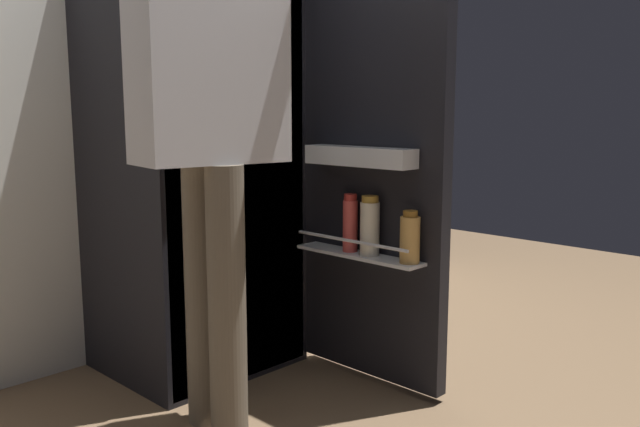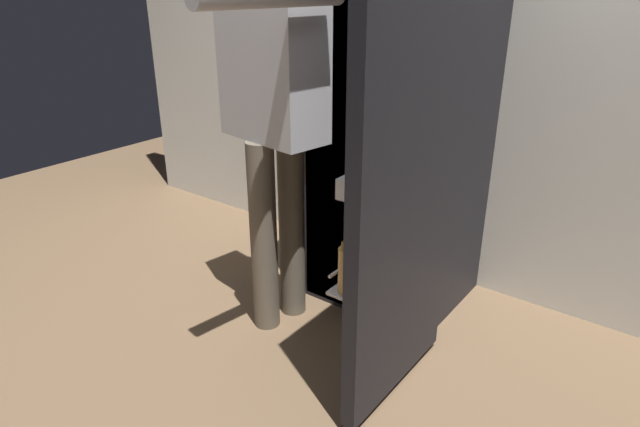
{
  "view_description": "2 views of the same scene",
  "coord_description": "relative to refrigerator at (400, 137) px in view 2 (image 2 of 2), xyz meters",
  "views": [
    {
      "loc": [
        -1.55,
        -1.66,
        1.06
      ],
      "look_at": [
        0.03,
        -0.13,
        0.71
      ],
      "focal_mm": 37.15,
      "sensor_mm": 36.0,
      "label": 1
    },
    {
      "loc": [
        1.19,
        -1.66,
        1.51
      ],
      "look_at": [
        0.03,
        -0.1,
        0.67
      ],
      "focal_mm": 30.7,
      "sensor_mm": 36.0,
      "label": 2
    }
  ],
  "objects": [
    {
      "name": "refrigerator",
      "position": [
        0.0,
        0.0,
        0.0
      ],
      "size": [
        0.75,
        1.27,
        1.69
      ],
      "color": "black",
      "rests_on": "ground_plane"
    },
    {
      "name": "person",
      "position": [
        -0.33,
        -0.48,
        0.24
      ],
      "size": [
        0.59,
        0.84,
        1.78
      ],
      "color": "#665B4C",
      "rests_on": "ground_plane"
    },
    {
      "name": "ground_plane",
      "position": [
        -0.03,
        -0.5,
        -0.84
      ],
      "size": [
        6.82,
        6.82,
        0.0
      ],
      "primitive_type": "plane",
      "color": "brown"
    },
    {
      "name": "kitchen_wall",
      "position": [
        -0.03,
        0.42,
        0.5
      ],
      "size": [
        4.4,
        0.1,
        2.69
      ],
      "primitive_type": "cube",
      "color": "silver",
      "rests_on": "ground_plane"
    }
  ]
}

